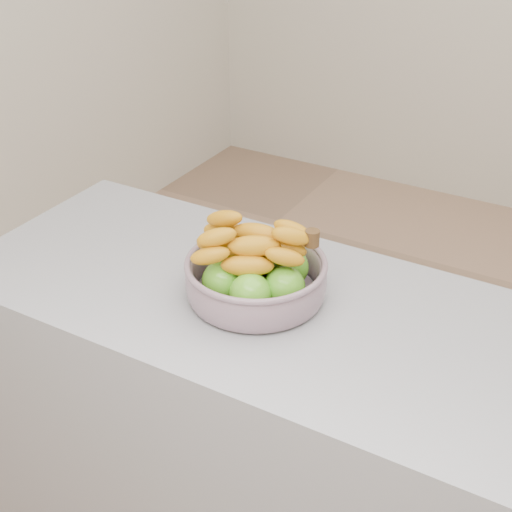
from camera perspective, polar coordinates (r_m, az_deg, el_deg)
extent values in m
plane|color=#9F7B61|center=(2.47, 14.00, -15.92)|extent=(4.00, 4.00, 0.00)
cube|color=#9D9DA5|center=(1.74, 9.71, -18.53)|extent=(2.00, 0.60, 0.90)
cylinder|color=#94A2B2|center=(1.54, 0.00, -3.01)|extent=(0.26, 0.26, 0.01)
torus|color=#94A2B2|center=(1.49, 0.00, -0.58)|extent=(0.30, 0.30, 0.01)
sphere|color=#54A11B|center=(1.45, -0.47, -3.03)|extent=(0.09, 0.09, 0.09)
sphere|color=#54A11B|center=(1.47, 2.28, -2.44)|extent=(0.09, 0.09, 0.09)
sphere|color=#54A11B|center=(1.53, 2.63, -0.91)|extent=(0.09, 0.09, 0.09)
sphere|color=#54A11B|center=(1.57, 0.43, -0.01)|extent=(0.09, 0.09, 0.09)
sphere|color=#54A11B|center=(1.55, -2.16, -0.52)|extent=(0.09, 0.09, 0.09)
sphere|color=#54A11B|center=(1.49, -2.71, -2.01)|extent=(0.09, 0.09, 0.09)
ellipsoid|color=#EDA314|center=(1.44, -0.69, -0.77)|extent=(0.19, 0.13, 0.04)
ellipsoid|color=#EDA314|center=(1.48, -0.38, 0.19)|extent=(0.19, 0.11, 0.04)
ellipsoid|color=#EDA314|center=(1.53, -0.09, 1.10)|extent=(0.20, 0.09, 0.04)
ellipsoid|color=#EDA314|center=(1.44, -0.16, 0.80)|extent=(0.19, 0.14, 0.04)
ellipsoid|color=#EDA314|center=(1.49, 0.16, 1.80)|extent=(0.20, 0.08, 0.04)
cylinder|color=#472E16|center=(1.45, 4.52, 1.44)|extent=(0.03, 0.03, 0.03)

